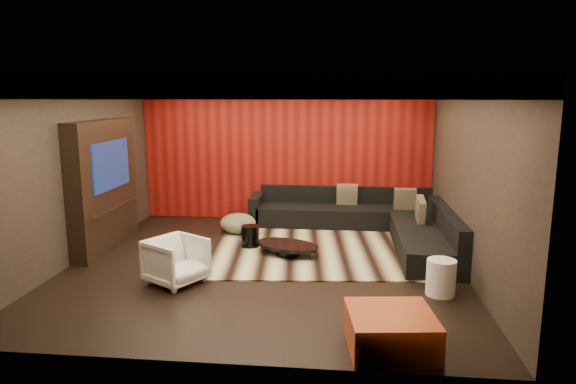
# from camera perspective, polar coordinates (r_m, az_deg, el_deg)

# --- Properties ---
(floor) EXTENTS (6.00, 6.00, 0.02)m
(floor) POSITION_cam_1_polar(r_m,az_deg,el_deg) (8.10, -2.58, -8.14)
(floor) COLOR black
(floor) RESTS_ON ground
(ceiling) EXTENTS (6.00, 6.00, 0.02)m
(ceiling) POSITION_cam_1_polar(r_m,az_deg,el_deg) (7.66, -2.77, 12.21)
(ceiling) COLOR silver
(ceiling) RESTS_ON ground
(wall_back) EXTENTS (6.00, 0.02, 2.80)m
(wall_back) POSITION_cam_1_polar(r_m,az_deg,el_deg) (10.72, -0.24, 4.30)
(wall_back) COLOR black
(wall_back) RESTS_ON ground
(wall_left) EXTENTS (0.02, 6.00, 2.80)m
(wall_left) POSITION_cam_1_polar(r_m,az_deg,el_deg) (8.73, -22.60, 1.95)
(wall_left) COLOR black
(wall_left) RESTS_ON ground
(wall_right) EXTENTS (0.02, 6.00, 2.80)m
(wall_right) POSITION_cam_1_polar(r_m,az_deg,el_deg) (7.89, 19.49, 1.28)
(wall_right) COLOR black
(wall_right) RESTS_ON ground
(red_feature_wall) EXTENTS (5.98, 0.05, 2.78)m
(red_feature_wall) POSITION_cam_1_polar(r_m,az_deg,el_deg) (10.68, -0.26, 4.27)
(red_feature_wall) COLOR #6B0C0A
(red_feature_wall) RESTS_ON ground
(soffit_back) EXTENTS (6.00, 0.60, 0.22)m
(soffit_back) POSITION_cam_1_polar(r_m,az_deg,el_deg) (10.34, -0.44, 11.22)
(soffit_back) COLOR silver
(soffit_back) RESTS_ON ground
(soffit_front) EXTENTS (6.00, 0.60, 0.22)m
(soffit_front) POSITION_cam_1_polar(r_m,az_deg,el_deg) (5.01, -7.55, 11.46)
(soffit_front) COLOR silver
(soffit_front) RESTS_ON ground
(soffit_left) EXTENTS (0.60, 4.80, 0.22)m
(soffit_left) POSITION_cam_1_polar(r_m,az_deg,el_deg) (8.50, -21.38, 10.55)
(soffit_left) COLOR silver
(soffit_left) RESTS_ON ground
(soffit_right) EXTENTS (0.60, 4.80, 0.22)m
(soffit_right) POSITION_cam_1_polar(r_m,az_deg,el_deg) (7.73, 17.83, 10.81)
(soffit_right) COLOR silver
(soffit_right) RESTS_ON ground
(cove_back) EXTENTS (4.80, 0.08, 0.04)m
(cove_back) POSITION_cam_1_polar(r_m,az_deg,el_deg) (10.00, -0.66, 10.71)
(cove_back) COLOR #FFD899
(cove_back) RESTS_ON ground
(cove_front) EXTENTS (4.80, 0.08, 0.04)m
(cove_front) POSITION_cam_1_polar(r_m,az_deg,el_deg) (5.34, -6.66, 10.47)
(cove_front) COLOR #FFD899
(cove_front) RESTS_ON ground
(cove_left) EXTENTS (0.08, 4.80, 0.04)m
(cove_left) POSITION_cam_1_polar(r_m,az_deg,el_deg) (8.35, -19.23, 10.08)
(cove_left) COLOR #FFD899
(cove_left) RESTS_ON ground
(cove_right) EXTENTS (0.08, 4.80, 0.04)m
(cove_right) POSITION_cam_1_polar(r_m,az_deg,el_deg) (7.67, 15.26, 10.28)
(cove_right) COLOR #FFD899
(cove_right) RESTS_ON ground
(tv_surround) EXTENTS (0.30, 2.00, 2.20)m
(tv_surround) POSITION_cam_1_polar(r_m,az_deg,el_deg) (9.23, -19.83, 0.69)
(tv_surround) COLOR black
(tv_surround) RESTS_ON ground
(tv_screen) EXTENTS (0.04, 1.30, 0.80)m
(tv_screen) POSITION_cam_1_polar(r_m,az_deg,el_deg) (9.11, -19.07, 2.84)
(tv_screen) COLOR black
(tv_screen) RESTS_ON ground
(tv_shelf) EXTENTS (0.04, 1.60, 0.04)m
(tv_shelf) POSITION_cam_1_polar(r_m,az_deg,el_deg) (9.24, -18.78, -1.76)
(tv_shelf) COLOR black
(tv_shelf) RESTS_ON ground
(rug) EXTENTS (4.25, 3.34, 0.02)m
(rug) POSITION_cam_1_polar(r_m,az_deg,el_deg) (8.83, 4.55, -6.41)
(rug) COLOR beige
(rug) RESTS_ON floor
(coffee_table) EXTENTS (1.45, 1.45, 0.18)m
(coffee_table) POSITION_cam_1_polar(r_m,az_deg,el_deg) (8.50, -0.05, -6.36)
(coffee_table) COLOR black
(coffee_table) RESTS_ON rug
(drum_stool) EXTENTS (0.34, 0.34, 0.37)m
(drum_stool) POSITION_cam_1_polar(r_m,az_deg,el_deg) (8.94, -4.22, -4.90)
(drum_stool) COLOR black
(drum_stool) RESTS_ON rug
(striped_pouf) EXTENTS (0.74, 0.74, 0.37)m
(striped_pouf) POSITION_cam_1_polar(r_m,az_deg,el_deg) (9.81, -5.58, -3.47)
(striped_pouf) COLOR #BEB993
(striped_pouf) RESTS_ON rug
(white_side_table) EXTENTS (0.48, 0.48, 0.48)m
(white_side_table) POSITION_cam_1_polar(r_m,az_deg,el_deg) (7.17, 16.63, -9.08)
(white_side_table) COLOR white
(white_side_table) RESTS_ON floor
(orange_ottoman) EXTENTS (0.98, 0.98, 0.39)m
(orange_ottoman) POSITION_cam_1_polar(r_m,az_deg,el_deg) (5.65, 11.33, -14.86)
(orange_ottoman) COLOR #AC2316
(orange_ottoman) RESTS_ON floor
(armchair) EXTENTS (0.98, 0.97, 0.66)m
(armchair) POSITION_cam_1_polar(r_m,az_deg,el_deg) (7.40, -12.31, -7.50)
(armchair) COLOR silver
(armchair) RESTS_ON floor
(sectional_sofa) EXTENTS (3.65, 3.50, 0.75)m
(sectional_sofa) POSITION_cam_1_polar(r_m,az_deg,el_deg) (9.75, 9.22, -3.32)
(sectional_sofa) COLOR black
(sectional_sofa) RESTS_ON floor
(throw_pillows) EXTENTS (1.55, 1.64, 0.50)m
(throw_pillows) POSITION_cam_1_polar(r_m,az_deg,el_deg) (9.97, 11.18, -0.96)
(throw_pillows) COLOR tan
(throw_pillows) RESTS_ON sectional_sofa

